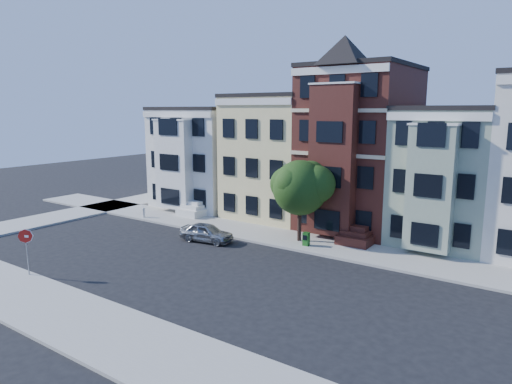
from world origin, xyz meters
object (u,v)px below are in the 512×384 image
Objects in this scene: stop_sign at (27,249)px; fire_hydrant at (144,213)px; street_tree at (300,191)px; parked_car at (207,232)px; newspaper_box at (306,239)px.

fire_hydrant is at bearing 89.41° from stop_sign.
street_tree reaches higher than stop_sign.
parked_car is 6.92m from newspaper_box.
newspaper_box is 0.31× the size of stop_sign.
street_tree is 16.89m from stop_sign.
stop_sign is (-3.52, -10.75, 0.95)m from parked_car.
parked_car is at bearing -158.64° from newspaper_box.
fire_hydrant is at bearing -179.21° from newspaper_box.
parked_car reaches higher than fire_hydrant.
parked_car is 11.35m from stop_sign.
stop_sign reaches higher than newspaper_box.
stop_sign is at bearing -67.93° from fire_hydrant.
street_tree is 1.80× the size of parked_car.
street_tree is at bearing 35.20° from stop_sign.
newspaper_box is at bearing 2.31° from fire_hydrant.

